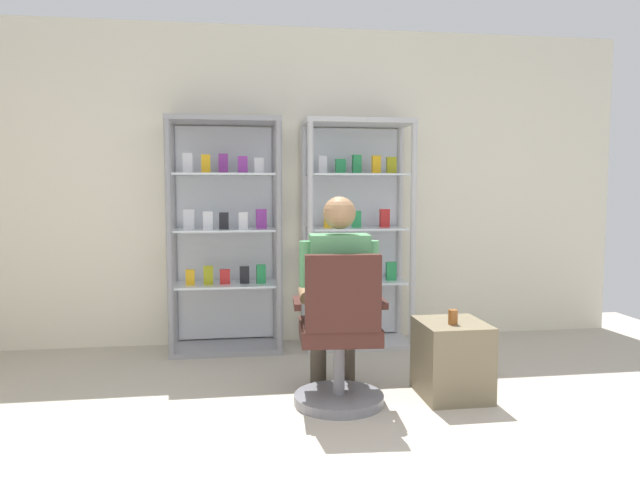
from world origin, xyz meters
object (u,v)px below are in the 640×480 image
office_chair (340,344)px  storage_crate (452,359)px  tea_glass (453,317)px  seated_shopkeeper (337,288)px  display_cabinet_left (225,233)px  display_cabinet_right (356,232)px

office_chair → storage_crate: bearing=6.5°
tea_glass → seated_shopkeeper: bearing=168.6°
office_chair → seated_shopkeeper: (0.01, 0.16, 0.32)m
storage_crate → tea_glass: size_ratio=5.23×
display_cabinet_left → office_chair: 1.72m
seated_shopkeeper → display_cabinet_right: bearing=73.2°
display_cabinet_left → display_cabinet_right: bearing=0.1°
storage_crate → display_cabinet_right: bearing=103.8°
storage_crate → display_cabinet_left: bearing=136.1°
display_cabinet_left → office_chair: display_cabinet_left is taller
display_cabinet_right → storage_crate: display_cabinet_right is taller
display_cabinet_left → display_cabinet_right: size_ratio=1.00×
seated_shopkeeper → office_chair: bearing=-94.3°
office_chair → storage_crate: office_chair is taller
storage_crate → tea_glass: bearing=-109.2°
tea_glass → display_cabinet_left: bearing=134.3°
display_cabinet_right → office_chair: (-0.41, -1.47, -0.57)m
display_cabinet_left → storage_crate: display_cabinet_left is taller
display_cabinet_left → seated_shopkeeper: bearing=-61.7°
display_cabinet_left → display_cabinet_right: same height
display_cabinet_left → office_chair: (0.69, -1.47, -0.57)m
display_cabinet_right → tea_glass: size_ratio=20.43×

